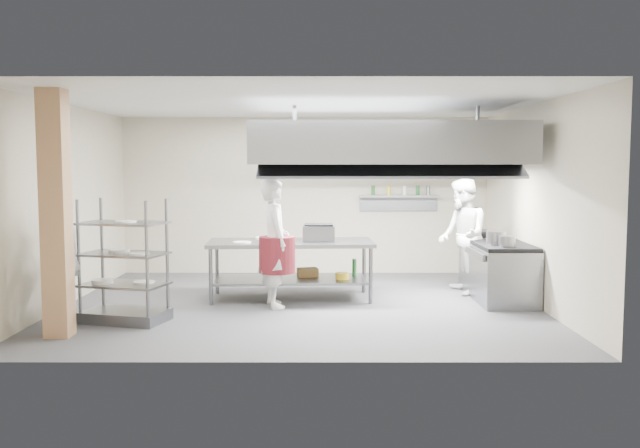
{
  "coord_description": "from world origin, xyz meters",
  "views": [
    {
      "loc": [
        0.29,
        -10.04,
        2.09
      ],
      "look_at": [
        0.29,
        0.2,
        1.2
      ],
      "focal_mm": 38.0,
      "sensor_mm": 36.0,
      "label": 1
    }
  ],
  "objects_px": {
    "chef_plating": "(64,263)",
    "island": "(291,270)",
    "griddle": "(319,233)",
    "stockpot": "(496,238)",
    "chef_head": "(274,243)",
    "chef_line": "(462,236)",
    "pass_rack": "(124,261)",
    "cooking_range": "(497,272)"
  },
  "relations": [
    {
      "from": "island",
      "to": "chef_plating",
      "type": "height_order",
      "value": "chef_plating"
    },
    {
      "from": "chef_plating",
      "to": "stockpot",
      "type": "xyz_separation_m",
      "value": [
        5.95,
        1.53,
        0.16
      ]
    },
    {
      "from": "stockpot",
      "to": "chef_plating",
      "type": "bearing_deg",
      "value": -165.53
    },
    {
      "from": "chef_plating",
      "to": "stockpot",
      "type": "relative_size",
      "value": 5.85
    },
    {
      "from": "chef_head",
      "to": "stockpot",
      "type": "bearing_deg",
      "value": -102.77
    },
    {
      "from": "chef_plating",
      "to": "griddle",
      "type": "bearing_deg",
      "value": 96.74
    },
    {
      "from": "pass_rack",
      "to": "chef_plating",
      "type": "relative_size",
      "value": 0.97
    },
    {
      "from": "cooking_range",
      "to": "stockpot",
      "type": "height_order",
      "value": "stockpot"
    },
    {
      "from": "pass_rack",
      "to": "chef_head",
      "type": "xyz_separation_m",
      "value": [
        1.94,
        0.94,
        0.13
      ]
    },
    {
      "from": "chef_head",
      "to": "griddle",
      "type": "height_order",
      "value": "chef_head"
    },
    {
      "from": "pass_rack",
      "to": "chef_plating",
      "type": "distance_m",
      "value": 0.75
    },
    {
      "from": "island",
      "to": "chef_head",
      "type": "xyz_separation_m",
      "value": [
        -0.22,
        -0.62,
        0.5
      ]
    },
    {
      "from": "cooking_range",
      "to": "griddle",
      "type": "xyz_separation_m",
      "value": [
        -2.81,
        -0.06,
        0.61
      ]
    },
    {
      "from": "chef_head",
      "to": "stockpot",
      "type": "xyz_separation_m",
      "value": [
        3.33,
        0.26,
        0.05
      ]
    },
    {
      "from": "cooking_range",
      "to": "stockpot",
      "type": "distance_m",
      "value": 0.72
    },
    {
      "from": "chef_plating",
      "to": "griddle",
      "type": "xyz_separation_m",
      "value": [
        3.27,
        1.88,
        0.19
      ]
    },
    {
      "from": "chef_head",
      "to": "chef_line",
      "type": "bearing_deg",
      "value": -88.33
    },
    {
      "from": "chef_head",
      "to": "chef_line",
      "type": "xyz_separation_m",
      "value": [
        2.98,
        1.03,
        -0.01
      ]
    },
    {
      "from": "griddle",
      "to": "stockpot",
      "type": "relative_size",
      "value": 1.72
    },
    {
      "from": "island",
      "to": "pass_rack",
      "type": "bearing_deg",
      "value": -146.8
    },
    {
      "from": "island",
      "to": "chef_plating",
      "type": "xyz_separation_m",
      "value": [
        -2.83,
        -1.89,
        0.39
      ]
    },
    {
      "from": "pass_rack",
      "to": "cooking_range",
      "type": "xyz_separation_m",
      "value": [
        5.41,
        1.61,
        -0.4
      ]
    },
    {
      "from": "pass_rack",
      "to": "cooking_range",
      "type": "bearing_deg",
      "value": 31.55
    },
    {
      "from": "pass_rack",
      "to": "chef_head",
      "type": "height_order",
      "value": "chef_head"
    },
    {
      "from": "chef_head",
      "to": "chef_plating",
      "type": "xyz_separation_m",
      "value": [
        -2.62,
        -1.27,
        -0.11
      ]
    },
    {
      "from": "island",
      "to": "chef_head",
      "type": "height_order",
      "value": "chef_head"
    },
    {
      "from": "cooking_range",
      "to": "griddle",
      "type": "distance_m",
      "value": 2.88
    },
    {
      "from": "island",
      "to": "chef_line",
      "type": "distance_m",
      "value": 2.84
    },
    {
      "from": "chef_plating",
      "to": "stockpot",
      "type": "distance_m",
      "value": 6.14
    },
    {
      "from": "chef_line",
      "to": "chef_plating",
      "type": "relative_size",
      "value": 1.12
    },
    {
      "from": "pass_rack",
      "to": "stockpot",
      "type": "distance_m",
      "value": 5.41
    },
    {
      "from": "chef_line",
      "to": "cooking_range",
      "type": "bearing_deg",
      "value": 49.79
    },
    {
      "from": "island",
      "to": "cooking_range",
      "type": "relative_size",
      "value": 1.28
    },
    {
      "from": "island",
      "to": "pass_rack",
      "type": "distance_m",
      "value": 2.69
    },
    {
      "from": "chef_line",
      "to": "stockpot",
      "type": "relative_size",
      "value": 6.54
    },
    {
      "from": "chef_plating",
      "to": "island",
      "type": "bearing_deg",
      "value": 100.58
    },
    {
      "from": "pass_rack",
      "to": "chef_plating",
      "type": "xyz_separation_m",
      "value": [
        -0.67,
        -0.33,
        0.02
      ]
    },
    {
      "from": "chef_head",
      "to": "chef_line",
      "type": "relative_size",
      "value": 1.01
    },
    {
      "from": "island",
      "to": "stockpot",
      "type": "bearing_deg",
      "value": -9.3
    },
    {
      "from": "griddle",
      "to": "stockpot",
      "type": "xyz_separation_m",
      "value": [
        2.68,
        -0.35,
        -0.03
      ]
    },
    {
      "from": "island",
      "to": "pass_rack",
      "type": "relative_size",
      "value": 1.56
    },
    {
      "from": "chef_line",
      "to": "griddle",
      "type": "relative_size",
      "value": 3.81
    }
  ]
}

